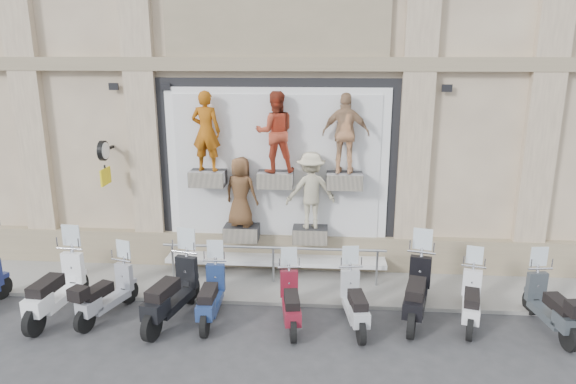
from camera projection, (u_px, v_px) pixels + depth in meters
name	position (u px, v px, depth m)	size (l,w,h in m)	color
ground	(262.00, 331.00, 9.70)	(90.00, 90.00, 0.00)	#313134
sidewalk	(274.00, 281.00, 11.71)	(16.00, 2.20, 0.08)	gray
building	(290.00, 20.00, 14.87)	(14.00, 8.60, 12.00)	beige
shop_vitrine	(280.00, 173.00, 11.69)	(5.60, 0.91, 4.30)	black
guard_rail	(273.00, 266.00, 11.50)	(5.06, 0.10, 0.93)	#9EA0A5
clock_sign_bracket	(104.00, 157.00, 11.64)	(0.10, 0.80, 1.02)	black
scooter_b	(55.00, 277.00, 10.04)	(0.61, 2.08, 1.69)	white
scooter_c	(106.00, 284.00, 10.05)	(0.51, 1.74, 1.42)	gray
scooter_d	(171.00, 281.00, 9.86)	(0.61, 2.08, 1.69)	black
scooter_e	(211.00, 286.00, 9.94)	(0.52, 1.78, 1.44)	navy
scooter_f	(291.00, 292.00, 9.75)	(0.50, 1.70, 1.38)	maroon
scooter_g	(355.00, 292.00, 9.70)	(0.51, 1.75, 1.42)	#A0A2A6
scooter_h	(418.00, 280.00, 9.93)	(0.60, 2.05, 1.66)	black
scooter_i	(472.00, 290.00, 9.79)	(0.50, 1.72, 1.39)	silver
scooter_j	(552.00, 295.00, 9.51)	(0.52, 1.80, 1.46)	#2F353A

